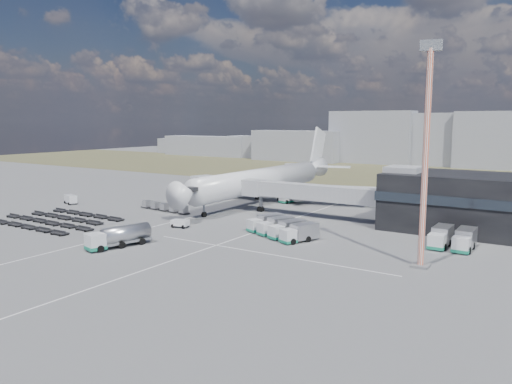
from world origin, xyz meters
The scene contains 16 objects.
ground centered at (0.00, 0.00, 0.00)m, with size 420.00×420.00×0.00m, color #565659.
grass_strip centered at (0.00, 110.00, 0.01)m, with size 420.00×90.00×0.01m, color #454329.
lane_markings centered at (9.77, 3.00, 0.01)m, with size 47.12×110.00×0.01m.
terminal centered at (47.77, 23.96, 5.25)m, with size 30.40×16.40×11.00m.
jet_bridge centered at (15.90, 20.42, 5.05)m, with size 30.30×3.80×7.05m.
airliner centered at (0.00, 32.38, 5.29)m, with size 51.59×64.53×17.62m.
skyline centered at (9.58, 149.26, 8.97)m, with size 292.99×26.97×23.52m.
fuel_tanker centered at (4.01, -16.82, 1.62)m, with size 5.00×10.37×3.25m.
pushback_tug centered at (2.51, -1.06, 0.70)m, with size 3.08×1.73×1.41m, color silver.
utility_van centered at (-36.04, 4.66, 1.05)m, with size 3.89×1.76×2.11m, color silver.
catering_truck centered at (5.74, 34.23, 1.31)m, with size 3.53×5.96×2.56m.
service_trucks_near centered at (21.34, 3.07, 1.44)m, with size 13.54×10.83×2.64m.
service_trucks_far centered at (47.24, 10.05, 1.54)m, with size 5.92×7.07×2.84m.
uld_row centered at (-11.25, 9.55, 0.93)m, with size 14.20×2.81×1.55m.
baggage_dollies centered at (-21.46, -10.17, 0.39)m, with size 25.95×15.54×0.78m.
floodlight_mast centered at (45.81, -2.60, 14.63)m, with size 2.79×2.25×29.19m.
Camera 1 is at (62.10, -68.19, 19.23)m, focal length 35.00 mm.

